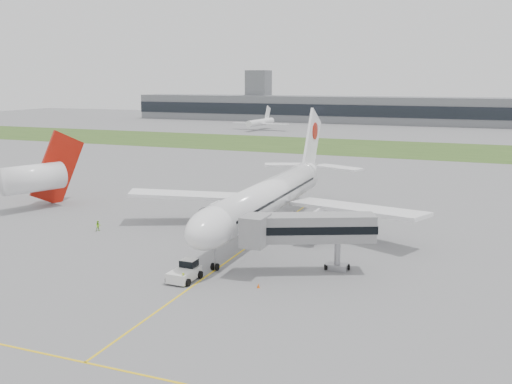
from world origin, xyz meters
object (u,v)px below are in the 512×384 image
at_px(jet_bridge, 305,229).
at_px(neighbor_aircraft, 37,177).
at_px(airliner, 270,195).
at_px(pushback_tug, 186,271).
at_px(ground_crew_near, 183,280).

relative_size(jet_bridge, neighbor_aircraft, 0.85).
bearing_deg(neighbor_aircraft, airliner, 22.34).
distance_m(jet_bridge, neighbor_aircraft, 57.56).
xyz_separation_m(pushback_tug, neighbor_aircraft, (-43.08, 23.87, 4.71)).
bearing_deg(ground_crew_near, airliner, -128.80).
height_order(airliner, ground_crew_near, airliner).
distance_m(pushback_tug, ground_crew_near, 2.37).
height_order(pushback_tug, jet_bridge, jet_bridge).
height_order(ground_crew_near, neighbor_aircraft, neighbor_aircraft).
distance_m(airliner, ground_crew_near, 26.83).
relative_size(airliner, jet_bridge, 3.55).
relative_size(pushback_tug, neighbor_aircraft, 0.25).
distance_m(jet_bridge, ground_crew_near, 15.59).
bearing_deg(pushback_tug, jet_bridge, 33.28).
xyz_separation_m(ground_crew_near, neighbor_aircraft, (-43.97, 26.07, 4.90)).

